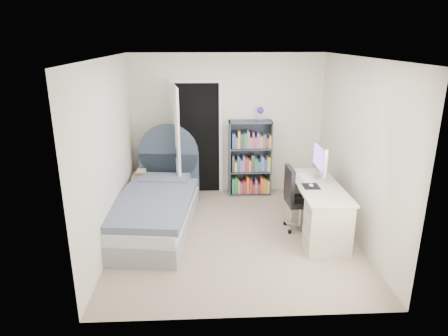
{
  "coord_description": "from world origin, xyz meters",
  "views": [
    {
      "loc": [
        -0.41,
        -5.21,
        2.74
      ],
      "look_at": [
        -0.14,
        0.12,
        0.99
      ],
      "focal_mm": 32.0,
      "sensor_mm": 36.0,
      "label": 1
    }
  ],
  "objects_px": {
    "bed": "(157,208)",
    "desk": "(317,207)",
    "office_chair": "(297,196)",
    "nightstand": "(145,181)",
    "floor_lamp": "(166,169)",
    "bookcase": "(250,161)"
  },
  "relations": [
    {
      "from": "bookcase",
      "to": "desk",
      "type": "relative_size",
      "value": 1.04
    },
    {
      "from": "bed",
      "to": "desk",
      "type": "bearing_deg",
      "value": -7.22
    },
    {
      "from": "desk",
      "to": "office_chair",
      "type": "bearing_deg",
      "value": 155.19
    },
    {
      "from": "floor_lamp",
      "to": "bookcase",
      "type": "height_order",
      "value": "bookcase"
    },
    {
      "from": "bed",
      "to": "office_chair",
      "type": "bearing_deg",
      "value": -4.68
    },
    {
      "from": "nightstand",
      "to": "office_chair",
      "type": "distance_m",
      "value": 2.64
    },
    {
      "from": "nightstand",
      "to": "office_chair",
      "type": "xyz_separation_m",
      "value": [
        2.38,
        -1.14,
        0.14
      ]
    },
    {
      "from": "bed",
      "to": "floor_lamp",
      "type": "height_order",
      "value": "bed"
    },
    {
      "from": "bed",
      "to": "floor_lamp",
      "type": "relative_size",
      "value": 1.89
    },
    {
      "from": "bookcase",
      "to": "office_chair",
      "type": "height_order",
      "value": "bookcase"
    },
    {
      "from": "desk",
      "to": "office_chair",
      "type": "relative_size",
      "value": 1.58
    },
    {
      "from": "desk",
      "to": "nightstand",
      "type": "bearing_deg",
      "value": 154.54
    },
    {
      "from": "floor_lamp",
      "to": "desk",
      "type": "relative_size",
      "value": 0.81
    },
    {
      "from": "bed",
      "to": "desk",
      "type": "height_order",
      "value": "bed"
    },
    {
      "from": "nightstand",
      "to": "bookcase",
      "type": "xyz_separation_m",
      "value": [
        1.86,
        0.34,
        0.22
      ]
    },
    {
      "from": "bed",
      "to": "nightstand",
      "type": "relative_size",
      "value": 3.88
    },
    {
      "from": "floor_lamp",
      "to": "office_chair",
      "type": "xyz_separation_m",
      "value": [
        2.03,
        -1.43,
        0.03
      ]
    },
    {
      "from": "desk",
      "to": "office_chair",
      "type": "xyz_separation_m",
      "value": [
        -0.28,
        0.13,
        0.12
      ]
    },
    {
      "from": "floor_lamp",
      "to": "office_chair",
      "type": "distance_m",
      "value": 2.48
    },
    {
      "from": "bed",
      "to": "floor_lamp",
      "type": "distance_m",
      "value": 1.28
    },
    {
      "from": "nightstand",
      "to": "desk",
      "type": "height_order",
      "value": "desk"
    },
    {
      "from": "bed",
      "to": "floor_lamp",
      "type": "bearing_deg",
      "value": 87.96
    }
  ]
}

